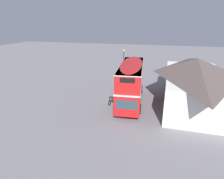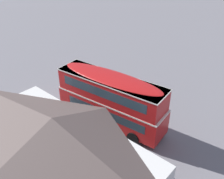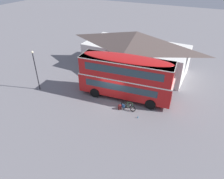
{
  "view_description": "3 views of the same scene",
  "coord_description": "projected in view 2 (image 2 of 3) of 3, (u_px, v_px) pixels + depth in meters",
  "views": [
    {
      "loc": [
        21.99,
        4.63,
        9.1
      ],
      "look_at": [
        1.06,
        -1.03,
        1.38
      ],
      "focal_mm": 30.61,
      "sensor_mm": 36.0,
      "label": 1
    },
    {
      "loc": [
        -10.91,
        14.95,
        14.31
      ],
      "look_at": [
        2.51,
        -0.85,
        1.9
      ],
      "focal_mm": 40.32,
      "sensor_mm": 36.0,
      "label": 2
    },
    {
      "loc": [
        8.2,
        -16.99,
        12.97
      ],
      "look_at": [
        0.1,
        -0.39,
        1.63
      ],
      "focal_mm": 33.68,
      "sensor_mm": 36.0,
      "label": 3
    }
  ],
  "objects": [
    {
      "name": "double_decker_bus",
      "position": [
        111.0,
        98.0,
        21.54
      ],
      "size": [
        10.17,
        3.42,
        4.79
      ],
      "color": "black",
      "rests_on": "ground"
    },
    {
      "name": "pub_building",
      "position": [
        57.0,
        151.0,
        16.05
      ],
      "size": [
        13.92,
        6.89,
        5.33
      ],
      "color": "silver",
      "rests_on": "ground"
    },
    {
      "name": "backpack_on_ground",
      "position": [
        123.0,
        107.0,
        24.52
      ],
      "size": [
        0.39,
        0.36,
        0.57
      ],
      "color": "maroon",
      "rests_on": "ground"
    },
    {
      "name": "ground_plane",
      "position": [
        127.0,
        120.0,
        23.19
      ],
      "size": [
        120.0,
        120.0,
        0.0
      ],
      "primitive_type": "plane",
      "color": "slate"
    },
    {
      "name": "touring_bicycle",
      "position": [
        115.0,
        104.0,
        24.69
      ],
      "size": [
        1.7,
        0.46,
        1.04
      ],
      "color": "black",
      "rests_on": "ground"
    },
    {
      "name": "water_bottle_blue_sports",
      "position": [
        110.0,
        98.0,
        26.16
      ],
      "size": [
        0.07,
        0.07,
        0.23
      ],
      "color": "#338CBF",
      "rests_on": "ground"
    }
  ]
}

